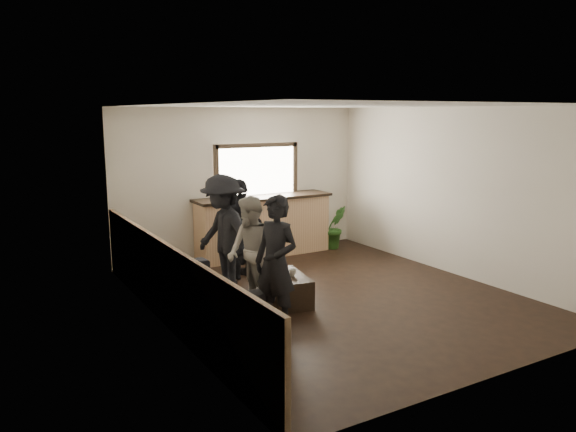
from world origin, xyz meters
TOP-DOWN VIEW (x-y plane):
  - ground at (0.00, 0.00)m, footprint 5.00×6.00m
  - room_shell at (-0.74, 0.00)m, footprint 5.01×6.01m
  - bar_counter at (0.30, 2.70)m, footprint 2.70×0.68m
  - sofa at (-1.75, 0.50)m, footprint 0.92×2.18m
  - coffee_table at (-0.71, 0.10)m, footprint 0.69×1.01m
  - cup_a at (-0.79, 0.36)m, footprint 0.15×0.15m
  - cup_b at (-0.66, 0.00)m, footprint 0.15×0.15m
  - potted_plant at (1.80, 2.46)m, footprint 0.52×0.44m
  - person_a at (-1.30, -0.67)m, footprint 0.61×0.73m
  - person_b at (-1.21, 0.21)m, footprint 0.60×0.77m
  - person_c at (-1.30, 0.94)m, footprint 0.84×1.25m
  - person_d at (-0.69, 1.60)m, footprint 1.04×0.71m

SIDE VIEW (x-z plane):
  - ground at x=0.00m, z-range -0.01..0.01m
  - coffee_table at x=-0.71m, z-range 0.00..0.41m
  - sofa at x=-1.75m, z-range 0.00..0.63m
  - potted_plant at x=1.80m, z-range 0.00..0.87m
  - cup_a at x=-0.79m, z-range 0.41..0.50m
  - cup_b at x=-0.66m, z-range 0.41..0.51m
  - bar_counter at x=0.30m, z-range -0.42..1.71m
  - person_b at x=-1.21m, z-range 0.00..1.57m
  - person_d at x=-0.69m, z-range 0.00..1.64m
  - person_a at x=-1.30m, z-range 0.00..1.71m
  - person_c at x=-1.30m, z-range 0.00..1.81m
  - room_shell at x=-0.74m, z-range 0.07..2.87m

